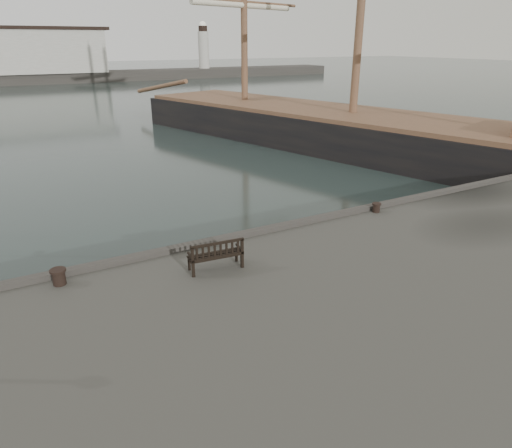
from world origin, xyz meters
The scene contains 5 objects.
ground centered at (0.00, 0.00, 0.00)m, with size 400.00×400.00×0.00m, color black.
bench centered at (-1.14, -1.92, 1.86)m, with size 1.66×0.71×0.93m.
bollard_left centered at (-5.35, -0.65, 1.79)m, with size 0.44×0.44×0.47m, color black.
bollard_right centered at (6.47, -0.50, 1.75)m, with size 0.35×0.35×0.37m, color black.
tall_ship_main centered at (17.71, 14.48, 0.80)m, with size 20.25×43.24×31.93m.
Camera 1 is at (-5.95, -13.13, 7.88)m, focal length 32.00 mm.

